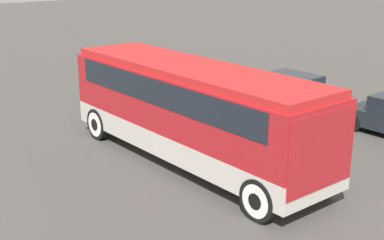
{
  "coord_description": "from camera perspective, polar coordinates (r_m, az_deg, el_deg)",
  "views": [
    {
      "loc": [
        12.17,
        -9.87,
        6.28
      ],
      "look_at": [
        0.0,
        0.0,
        1.4
      ],
      "focal_mm": 50.0,
      "sensor_mm": 36.0,
      "label": 1
    }
  ],
  "objects": [
    {
      "name": "parked_car_near",
      "position": [
        23.02,
        10.84,
        2.96
      ],
      "size": [
        4.23,
        1.86,
        1.44
      ],
      "color": "navy",
      "rests_on": "ground_plane"
    },
    {
      "name": "tour_bus",
      "position": [
        16.2,
        0.21,
        1.54
      ],
      "size": [
        9.82,
        2.62,
        3.11
      ],
      "color": "#B7B2A8",
      "rests_on": "ground_plane"
    },
    {
      "name": "ground_plane",
      "position": [
        16.88,
        0.0,
        -4.55
      ],
      "size": [
        120.0,
        120.0,
        0.0
      ],
      "primitive_type": "plane",
      "color": "#423F3D"
    }
  ]
}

